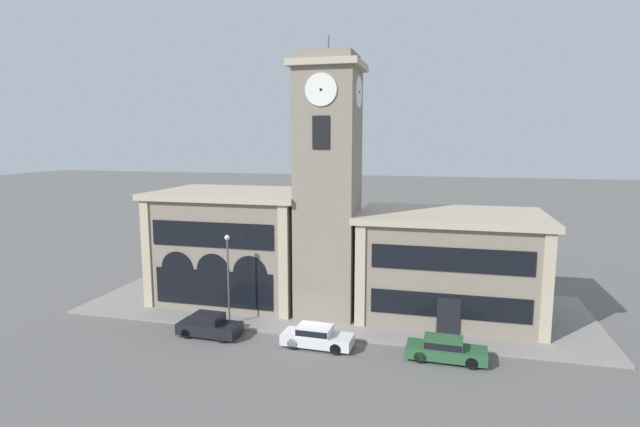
{
  "coord_description": "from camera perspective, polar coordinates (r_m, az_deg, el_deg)",
  "views": [
    {
      "loc": [
        8.09,
        -29.99,
        12.82
      ],
      "look_at": [
        -0.08,
        2.52,
        7.86
      ],
      "focal_mm": 28.0,
      "sensor_mm": 36.0,
      "label": 1
    }
  ],
  "objects": [
    {
      "name": "parked_car_far",
      "position": [
        31.08,
        14.12,
        -14.76
      ],
      "size": [
        4.67,
        1.9,
        1.35
      ],
      "rotation": [
        0.0,
        0.0,
        -0.04
      ],
      "color": "#285633",
      "rests_on": "ground_plane"
    },
    {
      "name": "sidewalk_kerb",
      "position": [
        39.51,
        1.55,
        -10.4
      ],
      "size": [
        37.77,
        13.04,
        0.15
      ],
      "color": "gray",
      "rests_on": "ground_plane"
    },
    {
      "name": "town_hall_right_wing",
      "position": [
        37.82,
        14.59,
        -5.59
      ],
      "size": [
        13.2,
        9.22,
        7.63
      ],
      "color": "gray",
      "rests_on": "ground_plane"
    },
    {
      "name": "parked_car_near",
      "position": [
        34.39,
        -12.59,
        -12.31
      ],
      "size": [
        4.17,
        1.92,
        1.47
      ],
      "rotation": [
        0.0,
        0.0,
        -0.04
      ],
      "color": "black",
      "rests_on": "ground_plane"
    },
    {
      "name": "town_hall_left_wing",
      "position": [
        41.04,
        -9.58,
        -3.5
      ],
      "size": [
        12.26,
        9.22,
        8.8
      ],
      "color": "gray",
      "rests_on": "ground_plane"
    },
    {
      "name": "clock_tower",
      "position": [
        35.68,
        0.94,
        2.93
      ],
      "size": [
        4.87,
        4.87,
        19.9
      ],
      "color": "gray",
      "rests_on": "ground_plane"
    },
    {
      "name": "ground_plane",
      "position": [
        33.6,
        -0.95,
        -14.0
      ],
      "size": [
        300.0,
        300.0,
        0.0
      ],
      "primitive_type": "plane",
      "color": "#605E5B"
    },
    {
      "name": "parked_car_mid",
      "position": [
        31.95,
        -0.4,
        -13.83
      ],
      "size": [
        4.48,
        1.87,
        1.36
      ],
      "rotation": [
        0.0,
        0.0,
        -0.04
      ],
      "color": "silver",
      "rests_on": "ground_plane"
    },
    {
      "name": "street_lamp",
      "position": [
        34.87,
        -10.47,
        -5.99
      ],
      "size": [
        0.36,
        0.36,
        6.28
      ],
      "color": "#4C4C51",
      "rests_on": "sidewalk_kerb"
    }
  ]
}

